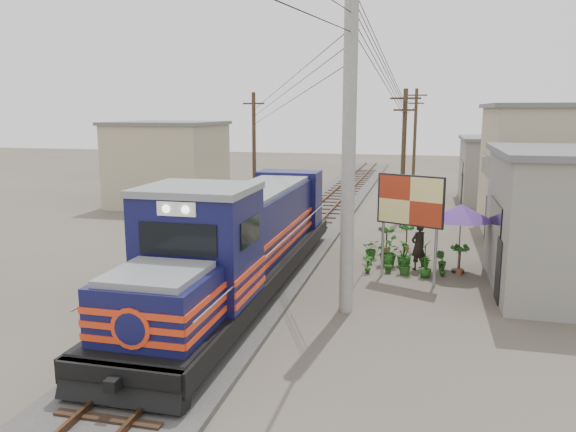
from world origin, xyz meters
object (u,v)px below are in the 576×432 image
(billboard, at_px, (410,203))
(vendor, at_px, (418,246))
(market_umbrella, at_px, (461,213))
(locomotive, at_px, (242,243))

(billboard, xyz_separation_m, vendor, (0.33, 1.53, -1.86))
(billboard, distance_m, market_umbrella, 2.40)
(billboard, height_order, vendor, billboard)
(locomotive, distance_m, vendor, 6.97)
(locomotive, distance_m, market_umbrella, 8.14)
(billboard, bearing_deg, market_umbrella, 62.45)
(locomotive, bearing_deg, billboard, 27.14)
(billboard, relative_size, market_umbrella, 1.27)
(locomotive, relative_size, billboard, 4.17)
(locomotive, height_order, billboard, locomotive)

